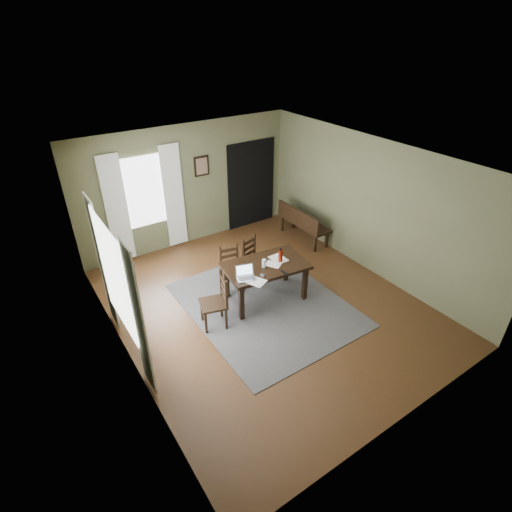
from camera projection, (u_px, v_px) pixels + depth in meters
ground at (265, 305)px, 7.36m from camera, size 5.00×6.00×0.01m
room_shell at (266, 216)px, 6.43m from camera, size 5.02×6.02×2.71m
rug at (265, 304)px, 7.36m from camera, size 2.60×3.20×0.01m
dining_table at (265, 269)px, 7.19m from camera, size 1.58×1.07×0.74m
chair_end at (216, 302)px, 6.65m from camera, size 0.53×0.53×0.98m
chair_back_left at (232, 269)px, 7.59m from camera, size 0.45×0.45×0.89m
chair_back_right at (254, 259)px, 7.89m from camera, size 0.49×0.49×0.90m
bench at (302, 221)px, 9.27m from camera, size 0.46×1.42×0.80m
laptop at (245, 274)px, 6.77m from camera, size 0.37×0.33×0.21m
computer_mouse at (262, 275)px, 6.82m from camera, size 0.08×0.10×0.03m
tv_remote at (284, 273)px, 6.90m from camera, size 0.05×0.17×0.02m
drinking_glass at (264, 263)px, 7.03m from camera, size 0.07×0.07×0.15m
water_bottle at (280, 255)px, 7.17m from camera, size 0.09×0.09×0.28m
paper_a at (255, 281)px, 6.69m from camera, size 0.37×0.41×0.00m
paper_c at (273, 264)px, 7.15m from camera, size 0.32×0.34×0.00m
paper_d at (278, 259)px, 7.31m from camera, size 0.25×0.33×0.00m
window_left at (113, 276)px, 5.58m from camera, size 0.01×1.30×1.70m
window_back at (144, 192)px, 8.25m from camera, size 1.00×0.01×1.50m
curtain_left_near at (139, 321)px, 5.14m from camera, size 0.03×0.48×2.30m
curtain_left_far at (103, 265)px, 6.31m from camera, size 0.03×0.48×2.30m
curtain_back_left at (117, 210)px, 8.06m from camera, size 0.44×0.03×2.30m
curtain_back_right at (174, 197)px, 8.65m from camera, size 0.44×0.03×2.30m
framed_picture at (202, 166)px, 8.74m from camera, size 0.34×0.03×0.44m
doorway_back at (251, 184)px, 9.72m from camera, size 1.30×0.03×2.10m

